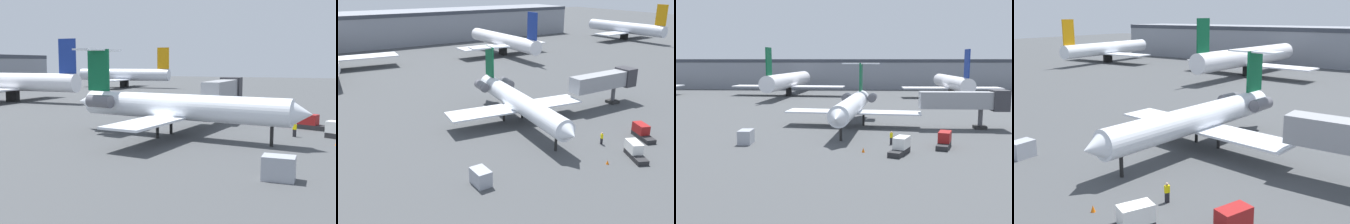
# 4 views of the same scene
# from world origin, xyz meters

# --- Properties ---
(ground_plane) EXTENTS (400.00, 400.00, 0.10)m
(ground_plane) POSITION_xyz_m (0.00, 0.00, -0.05)
(ground_plane) COLOR #424447
(regional_jet) EXTENTS (21.93, 29.07, 10.10)m
(regional_jet) POSITION_xyz_m (2.00, -0.82, 3.55)
(regional_jet) COLOR silver
(regional_jet) RESTS_ON ground_plane
(jet_bridge) EXTENTS (13.40, 3.22, 6.08)m
(jet_bridge) POSITION_xyz_m (20.08, -2.15, 4.38)
(jet_bridge) COLOR gray
(jet_bridge) RESTS_ON ground_plane
(ground_crew_marshaller) EXTENTS (0.42, 0.48, 1.69)m
(ground_crew_marshaller) POSITION_xyz_m (7.11, -13.66, 0.86)
(ground_crew_marshaller) COLOR black
(ground_crew_marshaller) RESTS_ON ground_plane
(baggage_tug_lead) EXTENTS (2.95, 4.22, 1.90)m
(baggage_tug_lead) POSITION_xyz_m (7.75, -18.55, 0.84)
(baggage_tug_lead) COLOR #262628
(baggage_tug_lead) RESTS_ON ground_plane
(baggage_tug_trailing) EXTENTS (2.65, 4.24, 1.90)m
(baggage_tug_trailing) POSITION_xyz_m (13.48, -15.09, 0.84)
(baggage_tug_trailing) COLOR #262628
(baggage_tug_trailing) RESTS_ON ground_plane
(cargo_container_uld) EXTENTS (1.65, 2.34, 1.78)m
(cargo_container_uld) POSITION_xyz_m (-11.49, -14.08, 0.89)
(cargo_container_uld) COLOR #999EA8
(cargo_container_uld) RESTS_ON ground_plane
(traffic_cone_near) EXTENTS (0.36, 0.36, 0.55)m
(traffic_cone_near) POSITION_xyz_m (3.49, -18.13, 0.28)
(traffic_cone_near) COLOR orange
(traffic_cone_near) RESTS_ON ground_plane
(terminal_building) EXTENTS (154.21, 19.51, 10.90)m
(terminal_building) POSITION_xyz_m (0.00, 84.95, 5.47)
(terminal_building) COLOR gray
(terminal_building) RESTS_ON ground_plane
(parked_airliner_west_mid) EXTENTS (33.80, 39.99, 13.76)m
(parked_airliner_west_mid) POSITION_xyz_m (-18.12, 51.66, 4.48)
(parked_airliner_west_mid) COLOR white
(parked_airliner_west_mid) RESTS_ON ground_plane
(parked_airliner_centre) EXTENTS (27.56, 32.80, 13.25)m
(parked_airliner_centre) POSITION_xyz_m (29.14, 46.83, 4.22)
(parked_airliner_centre) COLOR white
(parked_airliner_centre) RESTS_ON ground_plane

